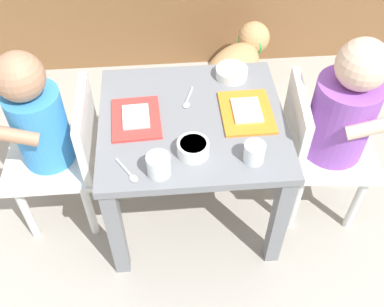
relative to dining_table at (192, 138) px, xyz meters
name	(u,v)px	position (x,y,z in m)	size (l,w,h in m)	color
ground_plane	(192,205)	(0.00, 0.00, -0.35)	(7.00, 7.00, 0.00)	#9E998E
dining_table	(192,138)	(0.00, 0.00, 0.00)	(0.54, 0.51, 0.43)	slate
seated_child_left	(44,126)	(-0.43, 0.02, 0.06)	(0.28, 0.28, 0.67)	silver
seated_child_right	(339,116)	(0.43, -0.02, 0.07)	(0.30, 0.30, 0.69)	silver
dog	(236,66)	(0.23, 0.56, -0.16)	(0.37, 0.44, 0.30)	tan
food_tray_left	(136,118)	(-0.16, 0.01, 0.09)	(0.15, 0.19, 0.02)	red
food_tray_right	(247,112)	(0.16, 0.01, 0.09)	(0.15, 0.19, 0.02)	orange
water_cup_left	(254,153)	(0.15, -0.17, 0.11)	(0.06, 0.06, 0.06)	white
water_cup_right	(159,166)	(-0.10, -0.20, 0.11)	(0.06, 0.06, 0.06)	white
cereal_bowl_right_side	(232,72)	(0.14, 0.18, 0.10)	(0.10, 0.10, 0.03)	white
veggie_bowl_near	(193,148)	(-0.01, -0.14, 0.10)	(0.09, 0.09, 0.04)	white
spoon_by_left_tray	(128,173)	(-0.18, -0.19, 0.08)	(0.07, 0.09, 0.01)	silver
spoon_by_right_tray	(188,100)	(0.00, 0.08, 0.08)	(0.05, 0.10, 0.01)	silver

